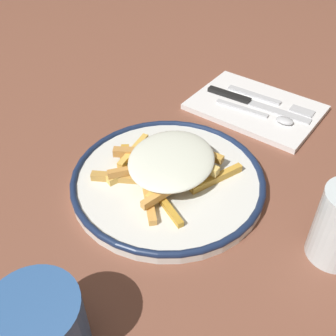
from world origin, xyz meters
The scene contains 8 objects.
ground_plane centered at (0.00, 0.00, 0.00)m, with size 2.60×2.60×0.00m, color brown.
plate centered at (0.00, 0.00, 0.01)m, with size 0.30×0.30×0.02m.
fries_heap centered at (0.00, 0.00, 0.04)m, with size 0.19×0.19×0.04m.
napkin centered at (-0.27, 0.00, 0.01)m, with size 0.17×0.23×0.01m, color silver.
fork centered at (-0.30, 0.01, 0.01)m, with size 0.03×0.18×0.00m.
knife centered at (-0.27, -0.02, 0.01)m, with size 0.04×0.21×0.01m.
spoon centered at (-0.25, 0.04, 0.01)m, with size 0.03×0.15×0.01m.
coffee_mug centered at (0.28, 0.06, 0.04)m, with size 0.12×0.09×0.09m.
Camera 1 is at (0.36, 0.29, 0.44)m, focal length 43.62 mm.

